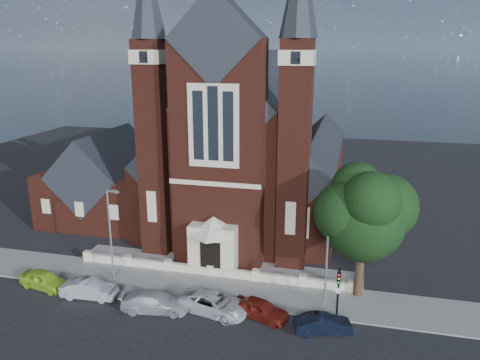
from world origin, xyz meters
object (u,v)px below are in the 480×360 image
object	(u,v)px
church	(252,147)
car_navy	(323,324)
car_lime_van	(44,280)
car_silver_b	(155,302)
street_lamp_left	(111,229)
traffic_signal	(338,286)
parish_hall	(108,184)
car_white_suv	(214,303)
street_tree	(365,216)
car_silver_a	(90,289)
street_lamp_right	(328,251)
car_dark_red	(260,309)

from	to	relation	value
church	car_navy	distance (m)	25.93
car_lime_van	car_silver_b	distance (m)	10.43
street_lamp_left	traffic_signal	bearing A→B (deg)	-4.76
parish_hall	car_white_suv	size ratio (longest dim) A/B	2.22
car_lime_van	car_silver_b	size ratio (longest dim) A/B	0.85
traffic_signal	parish_hall	bearing A→B (deg)	150.02
parish_hall	car_white_suv	xyz separation A→B (m)	(17.95, -17.03, -3.25)
street_tree	car_navy	bearing A→B (deg)	-114.29
car_silver_a	street_lamp_left	bearing A→B (deg)	-11.72
street_lamp_right	street_lamp_left	bearing A→B (deg)	180.00
car_lime_van	car_silver_b	bearing A→B (deg)	-85.27
traffic_signal	car_white_suv	distance (m)	9.34
car_dark_red	traffic_signal	bearing A→B (deg)	-58.43
car_lime_van	car_dark_red	world-z (taller)	car_lime_van
street_lamp_left	car_navy	bearing A→B (deg)	-11.57
parish_hall	traffic_signal	xyz separation A→B (m)	(27.00, -15.57, -1.43)
street_tree	street_lamp_left	xyz separation A→B (m)	(-20.51, -1.71, -2.36)
church	street_tree	distance (m)	21.38
street_lamp_right	car_silver_a	distance (m)	19.09
street_lamp_right	church	bearing A→B (deg)	118.04
car_dark_red	car_navy	bearing A→B (deg)	-81.64
car_white_suv	car_dark_red	world-z (taller)	car_white_suv
street_lamp_right	car_lime_van	xyz separation A→B (m)	(-22.92, -2.79, -3.85)
street_lamp_right	car_silver_b	world-z (taller)	street_lamp_right
traffic_signal	car_dark_red	bearing A→B (deg)	-166.02
car_lime_van	car_silver_a	size ratio (longest dim) A/B	0.97
street_lamp_right	car_lime_van	bearing A→B (deg)	-173.06
street_lamp_right	car_white_suv	xyz separation A→B (m)	(-8.14, -3.03, -3.83)
street_lamp_left	car_white_suv	distance (m)	11.00
church	car_dark_red	size ratio (longest dim) A/B	8.03
street_tree	church	bearing A→B (deg)	126.17
car_lime_van	church	bearing A→B (deg)	-19.93
street_tree	traffic_signal	world-z (taller)	street_tree
car_silver_a	car_silver_b	world-z (taller)	car_silver_b
parish_hall	car_navy	size ratio (longest dim) A/B	3.01
street_lamp_left	car_lime_van	world-z (taller)	street_lamp_left
parish_hall	car_silver_a	size ratio (longest dim) A/B	2.70
car_white_suv	car_navy	distance (m)	8.24
parish_hall	street_lamp_left	distance (m)	16.18
street_lamp_right	car_dark_red	bearing A→B (deg)	-147.32
car_lime_van	car_silver_a	world-z (taller)	car_lime_van
parish_hall	car_lime_van	world-z (taller)	parish_hall
street_lamp_left	car_silver_b	bearing A→B (deg)	-35.28
car_white_suv	street_lamp_left	bearing A→B (deg)	84.99
car_dark_red	street_lamp_left	bearing A→B (deg)	95.21
parish_hall	car_navy	bearing A→B (deg)	-34.08
church	car_dark_red	distance (m)	23.76
parish_hall	street_tree	size ratio (longest dim) A/B	1.14
street_tree	car_white_suv	distance (m)	13.20
street_lamp_right	car_navy	xyz separation A→B (m)	(0.07, -3.70, -3.93)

